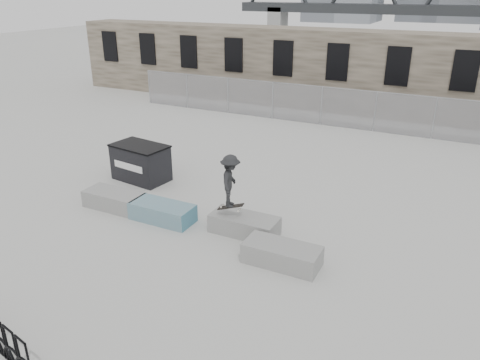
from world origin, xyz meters
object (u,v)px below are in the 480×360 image
dumpster (141,162)px  skateboarder (230,181)px  planter_far_left (114,199)px  planter_offset (282,254)px  planter_center_right (244,224)px  planter_center_left (162,211)px

dumpster → skateboarder: (4.94, -2.20, 0.99)m
planter_far_left → skateboarder: 4.46m
planter_offset → dumpster: bearing=156.2°
planter_far_left → skateboarder: (4.24, 0.16, 1.38)m
planter_offset → dumpster: size_ratio=0.90×
planter_far_left → planter_center_right: bearing=4.5°
planter_offset → skateboarder: size_ratio=1.18×
skateboarder → planter_far_left: bearing=73.8°
planter_center_left → planter_offset: 4.29m
dumpster → planter_far_left: bearing=-65.6°
planter_far_left → planter_center_right: same height
planter_center_left → skateboarder: size_ratio=1.18×
planter_offset → dumpster: 7.54m
planter_far_left → skateboarder: skateboarder is taller
planter_far_left → skateboarder: bearing=2.1°
planter_far_left → planter_center_left: same height
planter_center_right → skateboarder: (-0.34, -0.20, 1.38)m
planter_offset → skateboarder: bearing=156.7°
planter_center_left → dumpster: dumpster is taller
planter_center_left → planter_center_right: same height
planter_center_right → planter_offset: same height
planter_far_left → planter_center_left: (1.94, -0.03, 0.00)m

